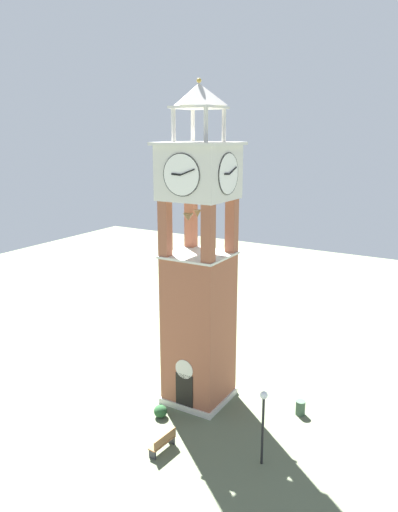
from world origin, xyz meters
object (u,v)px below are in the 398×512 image
(park_bench, at_px, (163,442))
(lamp_post, at_px, (263,414))
(clock_tower, at_px, (199,278))
(trash_bin, at_px, (300,408))

(park_bench, relative_size, lamp_post, 0.44)
(lamp_post, bearing_deg, clock_tower, 147.35)
(lamp_post, distance_m, trash_bin, 5.36)
(clock_tower, height_order, park_bench, clock_tower)
(lamp_post, bearing_deg, trash_bin, 87.81)
(park_bench, bearing_deg, clock_tower, 100.97)
(clock_tower, distance_m, lamp_post, 8.04)
(lamp_post, xyz_separation_m, trash_bin, (0.19, 4.88, -2.20))
(park_bench, height_order, lamp_post, lamp_post)
(clock_tower, distance_m, trash_bin, 9.05)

